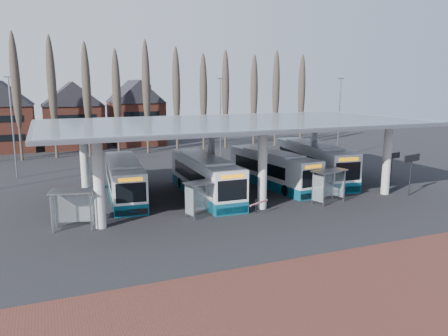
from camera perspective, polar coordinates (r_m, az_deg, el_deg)
name	(u,v)px	position (r m, az deg, el deg)	size (l,w,h in m)	color
ground	(278,217)	(31.72, 7.03, -6.43)	(140.00, 140.00, 0.00)	black
brick_strip	(404,289)	(22.75, 22.44, -14.35)	(70.00, 10.00, 0.03)	#4F261F
station_canopy	(234,128)	(37.64, 1.26, 5.22)	(32.00, 16.00, 6.34)	beige
poplar_row	(161,89)	(61.19, -8.27, 10.20)	(45.10, 1.10, 14.50)	#473D33
townhouse_row	(38,108)	(70.42, -23.10, 7.22)	(36.80, 10.30, 12.25)	brown
lamp_post_a	(13,126)	(48.60, -25.90, 5.01)	(0.80, 0.16, 10.17)	slate
lamp_post_b	(220,116)	(56.52, -0.47, 6.77)	(0.80, 0.16, 10.17)	slate
lamp_post_c	(339,116)	(58.19, 14.81, 6.53)	(0.80, 0.16, 10.17)	slate
bus_0	(124,180)	(37.59, -12.90, -1.49)	(3.45, 11.74, 3.22)	silver
bus_1	(205,177)	(37.18, -2.51, -1.23)	(2.83, 12.26, 3.39)	silver
bus_2	(272,169)	(41.21, 6.27, -0.17)	(3.71, 11.94, 3.26)	silver
bus_3	(313,162)	(44.75, 11.50, 0.76)	(4.18, 13.15, 3.59)	silver
shelter_0	(73,201)	(30.31, -19.15, -4.06)	(3.06, 2.03, 2.61)	gray
shelter_1	(203,191)	(31.53, -2.82, -2.96)	(3.01, 2.03, 2.56)	gray
shelter_2	(328,179)	(35.95, 13.38, -1.37)	(3.16, 2.12, 2.69)	gray
info_sign_0	(412,161)	(40.22, 23.29, 0.80)	(2.33, 0.77, 3.54)	black
info_sign_1	(392,158)	(43.24, 21.09, 1.18)	(2.11, 0.49, 3.16)	black
barrier	(258,204)	(32.11, 4.50, -4.66)	(1.90, 1.03, 1.04)	black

